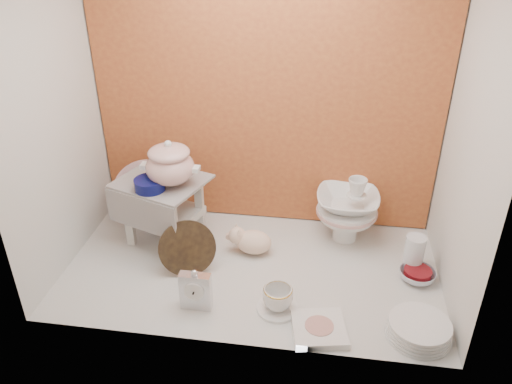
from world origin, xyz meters
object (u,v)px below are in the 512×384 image
(dinner_plate_stack, at_px, (419,329))
(crystal_bowl, at_px, (417,275))
(mantel_clock, at_px, (196,289))
(plush_pig, at_px, (254,242))
(blue_white_vase, at_px, (159,200))
(soup_tureen, at_px, (170,163))
(step_stool, at_px, (164,211))
(porcelain_tower, at_px, (347,209))
(gold_rim_teacup, at_px, (278,298))
(floral_platter, at_px, (148,194))

(dinner_plate_stack, bearing_deg, crystal_bowl, 83.90)
(mantel_clock, height_order, plush_pig, mantel_clock)
(blue_white_vase, xyz_separation_m, mantel_clock, (0.38, -0.67, -0.03))
(blue_white_vase, distance_m, plush_pig, 0.61)
(soup_tureen, distance_m, plush_pig, 0.58)
(dinner_plate_stack, bearing_deg, step_stool, 156.92)
(crystal_bowl, height_order, porcelain_tower, porcelain_tower)
(dinner_plate_stack, bearing_deg, blue_white_vase, 152.07)
(blue_white_vase, height_order, plush_pig, blue_white_vase)
(step_stool, relative_size, mantel_clock, 2.07)
(gold_rim_teacup, bearing_deg, soup_tureen, 144.12)
(step_stool, xyz_separation_m, soup_tureen, (0.06, -0.03, 0.30))
(blue_white_vase, height_order, mantel_clock, blue_white_vase)
(step_stool, height_order, floral_platter, floral_platter)
(soup_tureen, distance_m, porcelain_tower, 0.94)
(mantel_clock, xyz_separation_m, crystal_bowl, (0.99, 0.34, -0.07))
(soup_tureen, xyz_separation_m, porcelain_tower, (0.87, 0.18, -0.29))
(crystal_bowl, bearing_deg, porcelain_tower, 138.30)
(soup_tureen, height_order, floral_platter, soup_tureen)
(step_stool, distance_m, floral_platter, 0.20)
(crystal_bowl, distance_m, porcelain_tower, 0.48)
(mantel_clock, bearing_deg, floral_platter, 124.05)
(dinner_plate_stack, bearing_deg, soup_tureen, 157.23)
(step_stool, relative_size, porcelain_tower, 1.13)
(floral_platter, relative_size, mantel_clock, 1.89)
(crystal_bowl, relative_size, porcelain_tower, 0.46)
(mantel_clock, xyz_separation_m, gold_rim_teacup, (0.36, 0.04, -0.03))
(gold_rim_teacup, bearing_deg, floral_platter, 142.55)
(dinner_plate_stack, bearing_deg, floral_platter, 153.97)
(soup_tureen, bearing_deg, crystal_bowl, -5.59)
(floral_platter, distance_m, mantel_clock, 0.77)
(step_stool, height_order, mantel_clock, step_stool)
(soup_tureen, bearing_deg, gold_rim_teacup, -35.88)
(plush_pig, bearing_deg, step_stool, -163.69)
(mantel_clock, bearing_deg, gold_rim_teacup, 6.51)
(gold_rim_teacup, height_order, porcelain_tower, porcelain_tower)
(blue_white_vase, bearing_deg, step_stool, -62.98)
(crystal_bowl, bearing_deg, dinner_plate_stack, -96.10)
(plush_pig, bearing_deg, mantel_clock, -90.67)
(floral_platter, height_order, porcelain_tower, floral_platter)
(step_stool, distance_m, soup_tureen, 0.31)
(step_stool, relative_size, floral_platter, 1.09)
(dinner_plate_stack, height_order, crystal_bowl, dinner_plate_stack)
(blue_white_vase, relative_size, gold_rim_teacup, 2.03)
(blue_white_vase, bearing_deg, soup_tureen, -53.83)
(crystal_bowl, bearing_deg, blue_white_vase, 166.44)
(dinner_plate_stack, xyz_separation_m, porcelain_tower, (-0.30, 0.68, 0.15))
(soup_tureen, height_order, blue_white_vase, soup_tureen)
(step_stool, bearing_deg, crystal_bowl, 12.70)
(dinner_plate_stack, relative_size, crystal_bowl, 1.59)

